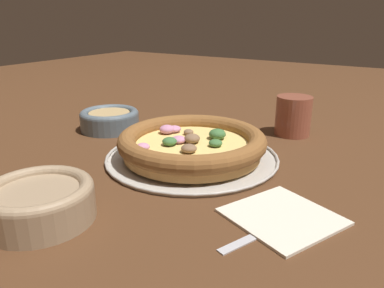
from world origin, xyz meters
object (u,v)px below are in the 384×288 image
bowl_far (39,201)px  napkin (282,215)px  pizza_tray (192,157)px  bowl_near (110,119)px  pizza (192,143)px  drinking_cup (293,116)px  fork (278,225)px

bowl_far → napkin: 0.32m
pizza_tray → bowl_far: size_ratio=2.25×
bowl_far → bowl_near: bearing=121.3°
pizza → drinking_cup: drinking_cup is taller
bowl_far → fork: size_ratio=0.85×
pizza_tray → drinking_cup: size_ratio=3.70×
pizza → napkin: pizza is taller
pizza → bowl_far: pizza is taller
napkin → bowl_far: bearing=-147.0°
pizza → drinking_cup: (0.11, 0.24, 0.01)m
pizza → bowl_far: size_ratio=1.92×
pizza_tray → pizza: (-0.00, 0.00, 0.03)m
bowl_near → pizza: bearing=-11.8°
fork → napkin: bearing=27.2°
drinking_cup → fork: drinking_cup is taller
pizza → napkin: (0.21, -0.11, -0.03)m
pizza_tray → napkin: bearing=-28.2°
pizza → bowl_far: bearing=-100.1°
pizza → drinking_cup: 0.27m
pizza → napkin: size_ratio=1.62×
napkin → pizza_tray: bearing=151.8°
bowl_near → napkin: bowl_near is taller
pizza_tray → napkin: 0.24m
bowl_far → napkin: size_ratio=0.84×
drinking_cup → napkin: bearing=-73.5°
fork → pizza_tray: bearing=79.0°
pizza_tray → fork: pizza_tray is taller
bowl_far → napkin: bearing=33.0°
bowl_near → bowl_far: size_ratio=0.94×
drinking_cup → napkin: drinking_cup is taller
drinking_cup → bowl_near: bearing=-152.8°
pizza → bowl_near: 0.26m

